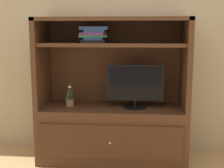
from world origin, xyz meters
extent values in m
cube|color=tan|center=(0.00, 0.75, 1.40)|extent=(6.00, 0.10, 2.80)
cube|color=#4C2D1C|center=(0.00, 0.40, 0.29)|extent=(1.52, 0.54, 0.57)
cube|color=#462A19|center=(0.00, 0.12, 0.29)|extent=(1.40, 0.02, 0.34)
sphere|color=silver|center=(0.00, 0.11, 0.29)|extent=(0.02, 0.02, 0.02)
cube|color=#4C2D1C|center=(-0.73, 0.40, 1.03)|extent=(0.05, 0.54, 0.91)
cube|color=#4C2D1C|center=(0.73, 0.40, 1.03)|extent=(0.05, 0.54, 0.91)
cube|color=#4C2D1C|center=(0.00, 0.66, 1.03)|extent=(1.52, 0.02, 0.91)
cube|color=#4C2D1C|center=(0.00, 0.40, 1.46)|extent=(1.52, 0.54, 0.04)
cube|color=#4C2D1C|center=(0.00, 0.40, 1.22)|extent=(1.42, 0.48, 0.04)
cylinder|color=black|center=(0.23, 0.39, 0.58)|extent=(0.24, 0.24, 0.01)
cylinder|color=black|center=(0.23, 0.39, 0.62)|extent=(0.03, 0.03, 0.06)
cube|color=black|center=(0.23, 0.39, 0.83)|extent=(0.58, 0.02, 0.37)
cube|color=black|center=(0.23, 0.38, 0.83)|extent=(0.54, 0.00, 0.33)
cylinder|color=#8C7251|center=(-0.45, 0.40, 0.61)|extent=(0.09, 0.09, 0.07)
cylinder|color=#3D6B33|center=(-0.45, 0.40, 0.73)|extent=(0.01, 0.01, 0.18)
cube|color=#2D7A38|center=(-0.43, 0.41, 0.69)|extent=(0.03, 0.07, 0.11)
cube|color=#2D7A38|center=(-0.47, 0.41, 0.69)|extent=(0.02, 0.06, 0.08)
sphere|color=silver|center=(-0.45, 0.39, 0.78)|extent=(0.03, 0.03, 0.03)
sphere|color=silver|center=(-0.45, 0.39, 0.78)|extent=(0.02, 0.02, 0.02)
cube|color=black|center=(-0.18, 0.41, 1.25)|extent=(0.24, 0.31, 0.03)
cube|color=#2D519E|center=(-0.18, 0.39, 1.28)|extent=(0.18, 0.26, 0.03)
cube|color=#338C4C|center=(-0.19, 0.40, 1.30)|extent=(0.29, 0.27, 0.02)
cube|color=purple|center=(-0.18, 0.39, 1.32)|extent=(0.26, 0.28, 0.03)
cube|color=#2D519E|center=(-0.17, 0.40, 1.35)|extent=(0.21, 0.27, 0.03)
cube|color=#2D519E|center=(-0.18, 0.41, 1.38)|extent=(0.29, 0.32, 0.03)
camera|label=1|loc=(0.26, -2.71, 1.35)|focal=49.54mm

